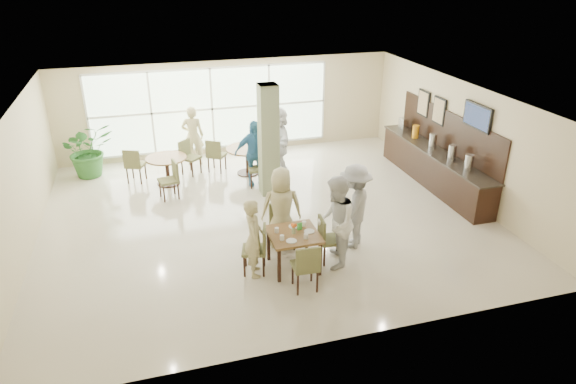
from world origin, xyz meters
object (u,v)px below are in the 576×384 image
object	(u,v)px
teen_far	(281,208)
round_table_left	(167,164)
adult_standing	(193,136)
adult_b	(278,139)
teen_left	(254,238)
potted_plant	(88,150)
adult_a	(254,153)
buffet_counter	(435,165)
round_table_right	(247,154)
teen_standing	(354,206)
main_table	(294,238)
teen_right	(335,223)

from	to	relation	value
teen_far	round_table_left	bearing A→B (deg)	-51.98
adult_standing	adult_b	bearing A→B (deg)	164.66
adult_b	teen_left	bearing A→B (deg)	-27.01
round_table_left	potted_plant	bearing A→B (deg)	149.13
adult_a	teen_left	bearing A→B (deg)	-100.16
teen_left	potted_plant	bearing A→B (deg)	35.01
adult_a	adult_b	bearing A→B (deg)	44.80
potted_plant	adult_b	world-z (taller)	adult_b
adult_a	adult_b	size ratio (longest dim) A/B	0.97
buffet_counter	teen_left	xyz separation A→B (m)	(-5.48, -2.80, 0.22)
round_table_left	adult_a	bearing A→B (deg)	-16.47
teen_far	adult_a	xyz separation A→B (m)	(0.17, 3.26, 0.01)
round_table_right	teen_left	distance (m)	5.00
teen_far	adult_a	distance (m)	3.26
teen_standing	adult_b	bearing A→B (deg)	-134.68
teen_standing	adult_a	world-z (taller)	teen_standing
round_table_right	adult_a	xyz separation A→B (m)	(0.02, -0.77, 0.28)
round_table_right	teen_left	world-z (taller)	teen_left
adult_b	round_table_right	bearing A→B (deg)	-95.74
round_table_left	main_table	bearing A→B (deg)	-67.04
buffet_counter	teen_standing	xyz separation A→B (m)	(-3.28, -2.34, 0.35)
round_table_left	round_table_right	world-z (taller)	same
potted_plant	adult_b	bearing A→B (deg)	-11.75
adult_b	main_table	bearing A→B (deg)	-18.76
teen_right	adult_b	distance (m)	5.05
teen_far	adult_standing	distance (m)	5.30
teen_far	round_table_right	bearing A→B (deg)	-81.57
round_table_right	teen_right	bearing A→B (deg)	-82.71
teen_right	teen_left	bearing A→B (deg)	-72.03
round_table_right	teen_right	xyz separation A→B (m)	(0.64, -5.03, 0.34)
round_table_left	adult_standing	xyz separation A→B (m)	(0.85, 1.25, 0.29)
buffet_counter	adult_b	bearing A→B (deg)	149.84
round_table_left	teen_right	world-z (taller)	teen_right
main_table	round_table_left	world-z (taller)	same
potted_plant	teen_far	bearing A→B (deg)	-51.66
round_table_left	round_table_right	bearing A→B (deg)	3.12
teen_right	adult_a	world-z (taller)	teen_right
teen_right	buffet_counter	bearing A→B (deg)	149.21
round_table_right	round_table_left	bearing A→B (deg)	-176.88
potted_plant	teen_far	xyz separation A→B (m)	(4.03, -5.10, 0.11)
main_table	adult_a	bearing A→B (deg)	87.58
round_table_right	adult_b	xyz separation A→B (m)	(0.90, 0.02, 0.32)
teen_far	teen_standing	distance (m)	1.48
main_table	round_table_left	distance (m)	5.21
teen_left	teen_right	distance (m)	1.57
round_table_left	teen_left	size ratio (longest dim) A/B	0.69
teen_standing	adult_standing	bearing A→B (deg)	-114.50
round_table_right	teen_far	size ratio (longest dim) A/B	0.68
round_table_right	teen_far	distance (m)	4.04
round_table_left	adult_a	distance (m)	2.32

